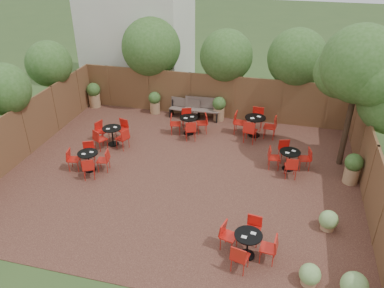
# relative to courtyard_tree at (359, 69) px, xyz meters

# --- Properties ---
(ground) EXTENTS (80.00, 80.00, 0.00)m
(ground) POSITION_rel_courtyard_tree_xyz_m (-5.39, -2.13, -3.59)
(ground) COLOR #354F23
(ground) RESTS_ON ground
(courtyard_paving) EXTENTS (12.00, 10.00, 0.02)m
(courtyard_paving) POSITION_rel_courtyard_tree_xyz_m (-5.39, -2.13, -3.58)
(courtyard_paving) COLOR #3E2019
(courtyard_paving) RESTS_ON ground
(fence_back) EXTENTS (12.00, 0.08, 2.00)m
(fence_back) POSITION_rel_courtyard_tree_xyz_m (-5.39, 2.87, -2.59)
(fence_back) COLOR brown
(fence_back) RESTS_ON ground
(fence_left) EXTENTS (0.08, 10.00, 2.00)m
(fence_left) POSITION_rel_courtyard_tree_xyz_m (-11.39, -2.13, -2.59)
(fence_left) COLOR brown
(fence_left) RESTS_ON ground
(fence_right) EXTENTS (0.08, 10.00, 2.00)m
(fence_right) POSITION_rel_courtyard_tree_xyz_m (0.61, -2.13, -2.59)
(fence_right) COLOR brown
(fence_right) RESTS_ON ground
(neighbour_building) EXTENTS (5.00, 4.00, 8.00)m
(neighbour_building) POSITION_rel_courtyard_tree_xyz_m (-9.89, 5.87, 0.41)
(neighbour_building) COLOR beige
(neighbour_building) RESTS_ON ground
(overhang_foliage) EXTENTS (15.42, 10.55, 2.69)m
(overhang_foliage) POSITION_rel_courtyard_tree_xyz_m (-6.15, 1.56, -0.89)
(overhang_foliage) COLOR #2D531B
(overhang_foliage) RESTS_ON ground
(courtyard_tree) EXTENTS (2.73, 2.63, 5.01)m
(courtyard_tree) POSITION_rel_courtyard_tree_xyz_m (0.00, 0.00, 0.00)
(courtyard_tree) COLOR black
(courtyard_tree) RESTS_ON courtyard_paving
(park_bench_left) EXTENTS (1.41, 0.58, 0.85)m
(park_bench_left) POSITION_rel_courtyard_tree_xyz_m (-6.52, 2.49, -3.14)
(park_bench_left) COLOR brown
(park_bench_left) RESTS_ON courtyard_paving
(park_bench_right) EXTENTS (1.60, 0.57, 0.98)m
(park_bench_right) POSITION_rel_courtyard_tree_xyz_m (-5.73, 2.50, -3.07)
(park_bench_right) COLOR brown
(park_bench_right) RESTS_ON courtyard_paving
(bistro_tables) EXTENTS (8.33, 8.45, 0.96)m
(bistro_tables) POSITION_rel_courtyard_tree_xyz_m (-5.01, -0.94, -3.14)
(bistro_tables) COLOR black
(bistro_tables) RESTS_ON courtyard_paving
(planters) EXTENTS (11.92, 4.37, 1.18)m
(planters) POSITION_rel_courtyard_tree_xyz_m (-6.20, 1.65, -2.98)
(planters) COLOR #9D754E
(planters) RESTS_ON courtyard_paving
(low_shrubs) EXTENTS (1.55, 2.89, 0.68)m
(low_shrubs) POSITION_rel_courtyard_tree_xyz_m (-0.53, -5.39, -3.27)
(low_shrubs) COLOR #9D754E
(low_shrubs) RESTS_ON courtyard_paving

